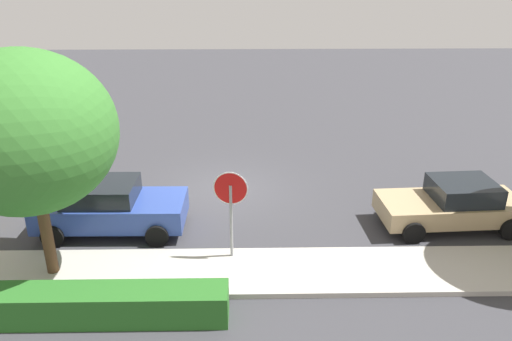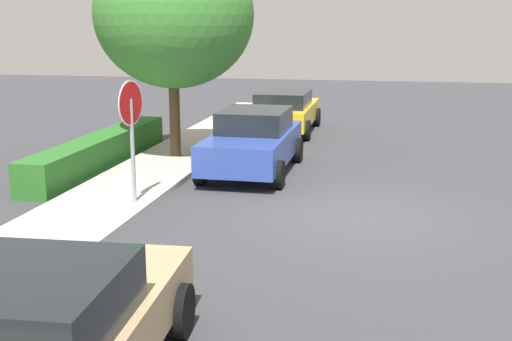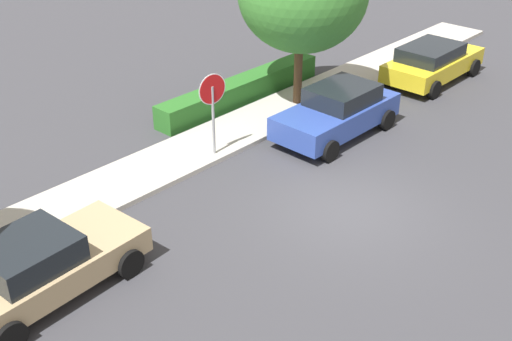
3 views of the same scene
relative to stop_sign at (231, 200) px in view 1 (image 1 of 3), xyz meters
The scene contains 7 objects.
ground_plane 4.79m from the stop_sign, 85.34° to the right, with size 60.00×60.00×0.00m, color #38383D.
sidewalk_curb 1.86m from the stop_sign, 61.62° to the left, with size 32.00×2.03×0.14m, color #B2ADA3.
stop_sign is the anchor object (origin of this frame).
parked_car_blue 4.07m from the stop_sign, 24.96° to the right, with size 4.26×2.05×1.53m.
parked_car_tan 6.82m from the stop_sign, 164.88° to the right, with size 4.26×2.19×1.43m.
street_tree_near_corner 5.01m from the stop_sign, ahead, with size 4.09×4.09×5.66m.
front_yard_hedge 4.47m from the stop_sign, 33.33° to the left, with size 7.08×0.81×0.78m.
Camera 1 is at (-0.79, 15.74, 7.33)m, focal length 35.00 mm.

